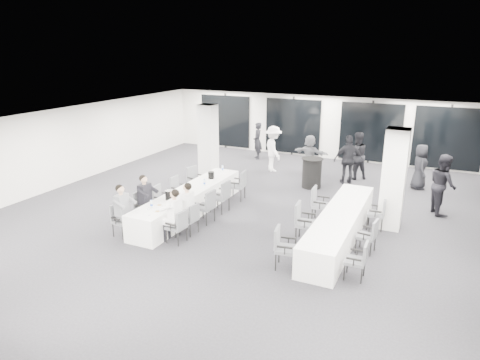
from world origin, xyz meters
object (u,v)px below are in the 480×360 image
at_px(chair_side_left_far, 319,202).
at_px(standing_guest_c, 273,146).
at_px(chair_main_right_mid, 207,205).
at_px(chair_side_left_near, 283,245).
at_px(chair_main_left_mid, 161,197).
at_px(standing_guest_g, 258,138).
at_px(chair_main_left_fourth, 178,188).
at_px(chair_main_left_near, 120,218).
at_px(standing_guest_b, 357,153).
at_px(chair_main_right_fourth, 222,195).
at_px(chair_side_right_far, 379,211).
at_px(chair_side_right_near, 359,258).
at_px(standing_guest_f, 310,152).
at_px(chair_side_right_mid, 369,234).
at_px(chair_main_right_near, 179,225).
at_px(banquet_table_main, 190,202).
at_px(banquet_table_side, 340,226).
at_px(ice_bucket_far, 211,175).
at_px(standing_guest_d, 349,157).
at_px(chair_main_right_far, 239,183).
at_px(standing_guest_e, 420,164).
at_px(chair_main_left_second, 143,205).
at_px(standing_guest_h, 443,180).
at_px(cocktail_table, 312,173).
at_px(chair_main_left_far, 195,178).
at_px(chair_side_left_mid, 303,220).
at_px(chair_main_right_second, 191,217).

bearing_deg(chair_side_left_far, standing_guest_c, -148.04).
bearing_deg(chair_main_right_mid, chair_side_left_near, -112.82).
distance_m(chair_main_left_mid, standing_guest_g, 7.40).
height_order(chair_main_left_fourth, chair_side_left_far, chair_side_left_far).
xyz_separation_m(chair_main_left_near, standing_guest_b, (4.66, 7.93, 0.53)).
relative_size(chair_main_right_fourth, chair_side_right_far, 1.09).
relative_size(chair_side_right_near, standing_guest_f, 0.49).
bearing_deg(chair_main_left_fourth, chair_side_right_mid, 82.72).
bearing_deg(chair_main_right_near, banquet_table_main, 27.91).
distance_m(banquet_table_side, ice_bucket_far, 4.67).
relative_size(chair_main_right_near, standing_guest_d, 0.43).
bearing_deg(chair_main_right_fourth, chair_side_right_mid, -96.43).
relative_size(chair_main_left_near, chair_main_right_far, 0.89).
height_order(chair_main_left_fourth, standing_guest_b, standing_guest_b).
relative_size(chair_side_right_mid, standing_guest_b, 0.42).
height_order(chair_main_right_near, standing_guest_e, standing_guest_e).
xyz_separation_m(chair_main_left_second, chair_main_right_fourth, (1.67, 1.69, 0.03)).
bearing_deg(chair_main_right_fourth, standing_guest_h, -60.83).
bearing_deg(chair_main_left_fourth, ice_bucket_far, 130.19).
height_order(chair_main_left_second, standing_guest_h, standing_guest_h).
bearing_deg(chair_main_right_fourth, chair_main_left_near, 152.59).
distance_m(cocktail_table, standing_guest_d, 1.54).
bearing_deg(standing_guest_g, chair_main_left_fourth, -37.60).
bearing_deg(chair_main_left_near, chair_main_left_fourth, -172.21).
bearing_deg(chair_main_left_second, chair_main_left_far, -178.76).
height_order(cocktail_table, chair_side_left_far, cocktail_table).
xyz_separation_m(banquet_table_side, chair_main_left_mid, (-5.34, -0.42, 0.12)).
height_order(chair_side_left_far, standing_guest_e, standing_guest_e).
distance_m(banquet_table_side, standing_guest_c, 6.70).
relative_size(standing_guest_g, standing_guest_h, 0.89).
relative_size(chair_main_right_fourth, standing_guest_b, 0.48).
distance_m(chair_main_left_fourth, ice_bucket_far, 1.15).
xyz_separation_m(chair_main_right_far, ice_bucket_far, (-0.80, -0.44, 0.30)).
bearing_deg(chair_main_left_near, chair_main_left_far, -172.17).
bearing_deg(chair_main_right_near, chair_side_right_mid, -67.57).
height_order(chair_main_right_fourth, ice_bucket_far, chair_main_right_fourth).
distance_m(chair_side_left_near, chair_side_right_mid, 2.30).
bearing_deg(chair_main_right_mid, ice_bucket_far, 30.69).
bearing_deg(standing_guest_c, chair_main_left_mid, 126.82).
relative_size(chair_side_left_mid, standing_guest_c, 0.50).
relative_size(banquet_table_side, chair_main_right_fourth, 5.06).
xyz_separation_m(cocktail_table, standing_guest_c, (-2.03, 1.44, 0.50)).
distance_m(chair_main_right_near, standing_guest_d, 7.51).
xyz_separation_m(chair_main_left_second, standing_guest_g, (0.06, 8.24, 0.40)).
distance_m(chair_main_left_near, standing_guest_f, 8.44).
xyz_separation_m(chair_main_right_second, chair_main_right_fourth, (0.01, 1.79, 0.07)).
height_order(chair_side_right_mid, standing_guest_b, standing_guest_b).
distance_m(banquet_table_main, standing_guest_g, 7.13).
relative_size(chair_main_right_far, standing_guest_h, 0.47).
bearing_deg(chair_main_left_near, ice_bucket_far, 173.83).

